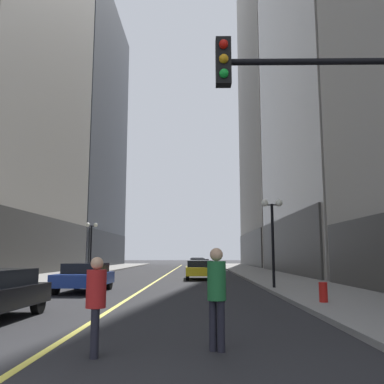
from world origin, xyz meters
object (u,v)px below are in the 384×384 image
Objects in this scene: pedestrian_in_red_jacket at (96,298)px; car_maroon at (200,265)px; fire_hydrant_right at (323,294)px; car_grey at (197,262)px; pedestrian_in_green_parka at (217,290)px; car_blue at (85,276)px; car_navy at (197,263)px; street_lamp_right_mid at (272,223)px; street_lamp_left_far at (91,237)px; traffic_light_near_right at (345,139)px; car_yellow at (199,269)px.

car_maroon is at bearing 86.61° from pedestrian_in_red_jacket.
pedestrian_in_red_jacket is at bearing -130.13° from fire_hydrant_right.
car_grey is 52.36m from pedestrian_in_green_parka.
car_maroon is 32.31m from pedestrian_in_green_parka.
car_blue is 0.95× the size of car_navy.
street_lamp_right_mid is at bearing -84.60° from car_grey.
car_maroon is at bearing -88.55° from car_navy.
street_lamp_left_far is at bearing -156.14° from car_maroon.
traffic_light_near_right reaches higher than fire_hydrant_right.
traffic_light_near_right is (2.43, -32.85, 3.02)m from car_maroon.
pedestrian_in_green_parka is at bearing -65.02° from car_blue.
fire_hydrant_right is at bearing 59.66° from pedestrian_in_green_parka.
pedestrian_in_green_parka is 29.81m from street_lamp_left_far.
car_yellow and car_grey have the same top height.
car_grey is (5.20, 40.35, 0.00)m from car_blue.
street_lamp_right_mid reaches higher than fire_hydrant_right.
pedestrian_in_green_parka is (5.60, -12.01, 0.36)m from car_blue.
street_lamp_left_far reaches higher than car_blue.
street_lamp_right_mid reaches higher than car_navy.
pedestrian_in_green_parka is (0.14, -32.30, 0.36)m from car_maroon.
street_lamp_right_mid is at bearing -69.15° from car_yellow.
street_lamp_right_mid is at bearing -82.95° from car_navy.
car_maroon is 5.19× the size of fire_hydrant_right.
fire_hydrant_right is at bearing 77.68° from traffic_light_near_right.
car_blue is at bearing -97.34° from car_grey.
car_yellow is 2.51× the size of pedestrian_in_green_parka.
car_blue is 2.30× the size of pedestrian_in_green_parka.
car_blue is at bearing 114.98° from pedestrian_in_green_parka.
car_grey is 2.79× the size of pedestrian_in_red_jacket.
street_lamp_right_mid is at bearing 5.67° from car_blue.
street_lamp_left_far is 1.00× the size of street_lamp_right_mid.
traffic_light_near_right reaches higher than street_lamp_right_mid.
pedestrian_in_red_jacket is 5.17m from traffic_light_near_right.
pedestrian_in_red_jacket reaches higher than car_blue.
car_navy is (-0.28, 10.95, 0.00)m from car_maroon.
car_navy is 1.00× the size of street_lamp_right_mid.
car_grey is at bearing 69.44° from street_lamp_left_far.
car_grey is at bearing 82.66° from car_blue.
street_lamp_right_mid is (8.93, 0.89, 2.54)m from car_blue.
traffic_light_near_right is 1.28× the size of street_lamp_left_far.
fire_hydrant_right is (3.98, -25.75, -0.32)m from car_maroon.
pedestrian_in_green_parka reaches higher than fire_hydrant_right.
car_yellow is at bearing 96.31° from traffic_light_near_right.
street_lamp_right_mid is at bearing 75.50° from pedestrian_in_green_parka.
car_navy is at bearing 90.49° from car_yellow.
traffic_light_near_right is at bearing -94.47° from street_lamp_right_mid.
car_navy is 43.75m from pedestrian_in_red_jacket.
car_yellow is 0.81× the size of traffic_light_near_right.
street_lamp_right_mid is 6.98m from fire_hydrant_right.
car_blue is 5.25× the size of fire_hydrant_right.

